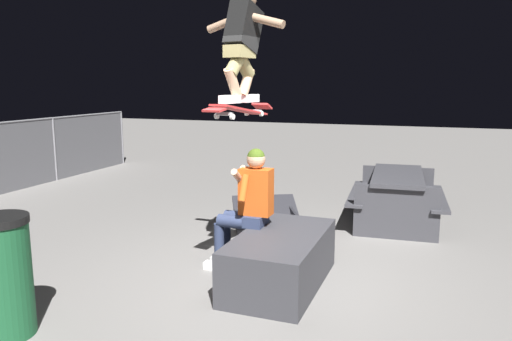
{
  "coord_description": "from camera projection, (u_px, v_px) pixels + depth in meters",
  "views": [
    {
      "loc": [
        -4.58,
        -1.56,
        2.05
      ],
      "look_at": [
        0.2,
        0.17,
        1.13
      ],
      "focal_mm": 34.3,
      "sensor_mm": 36.0,
      "label": 1
    }
  ],
  "objects": [
    {
      "name": "ground_plane",
      "position": [
        265.0,
        281.0,
        5.12
      ],
      "size": [
        40.0,
        40.0,
        0.0
      ],
      "primitive_type": "plane",
      "color": "slate"
    },
    {
      "name": "trash_bin",
      "position": [
        3.0,
        276.0,
        3.95
      ],
      "size": [
        0.46,
        0.46,
        1.01
      ],
      "color": "#19512D",
      "rests_on": "ground"
    },
    {
      "name": "ledge_box_main",
      "position": [
        281.0,
        260.0,
        5.0
      ],
      "size": [
        1.55,
        0.82,
        0.53
      ],
      "primitive_type": "cube",
      "rotation": [
        0.0,
        0.0,
        -0.01
      ],
      "color": "#38383D",
      "rests_on": "ground"
    },
    {
      "name": "skater_airborne",
      "position": [
        243.0,
        40.0,
        4.84
      ],
      "size": [
        0.63,
        0.89,
        1.12
      ],
      "color": "white"
    },
    {
      "name": "skateboard",
      "position": [
        240.0,
        110.0,
        4.92
      ],
      "size": [
        1.04,
        0.38,
        0.15
      ],
      "color": "#B72D2D"
    },
    {
      "name": "kicker_ramp",
      "position": [
        267.0,
        219.0,
        7.23
      ],
      "size": [
        1.36,
        1.33,
        0.42
      ],
      "color": "#28282D",
      "rests_on": "ground"
    },
    {
      "name": "person_sitting_on_ledge",
      "position": [
        246.0,
        203.0,
        5.27
      ],
      "size": [
        0.59,
        0.75,
        1.37
      ],
      "color": "#2D3856",
      "rests_on": "ground"
    },
    {
      "name": "picnic_table_back",
      "position": [
        397.0,
        190.0,
        7.14
      ],
      "size": [
        1.78,
        1.44,
        0.75
      ],
      "color": "#38383D",
      "rests_on": "ground"
    }
  ]
}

